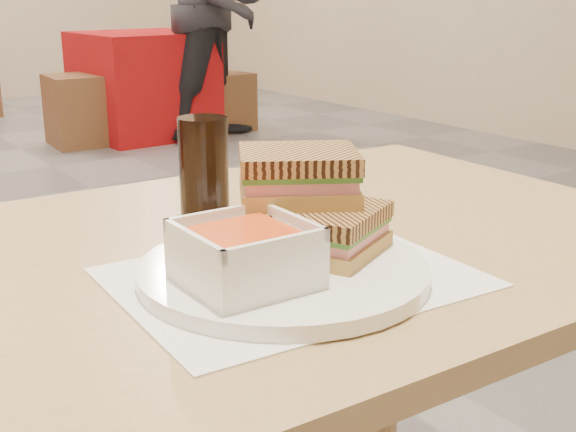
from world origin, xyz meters
TOP-DOWN VIEW (x-y plane):
  - main_table at (-0.02, -1.88)m, footprint 1.22×0.73m
  - tray_liner at (0.02, -2.00)m, footprint 0.37×0.30m
  - plate at (0.01, -2.00)m, footprint 0.30×0.30m
  - soup_bowl at (-0.05, -2.02)m, footprint 0.12×0.12m
  - panini_lower at (0.07, -2.00)m, footprint 0.15×0.14m
  - panini_upper at (0.06, -1.95)m, footprint 0.16×0.15m
  - cola_glass at (0.04, -1.77)m, footprint 0.06×0.06m
  - bg_table_1 at (1.90, 2.47)m, footprint 0.87×0.87m
  - bg_chair_1l at (1.40, 2.40)m, footprint 0.45×0.45m
  - bg_chair_1r at (2.47, 2.33)m, footprint 0.39×0.39m
  - patron_b at (2.32, 2.05)m, footprint 1.10×1.00m

SIDE VIEW (x-z plane):
  - bg_chair_1r at x=2.47m, z-range 0.00..0.42m
  - bg_chair_1l at x=1.40m, z-range 0.00..0.47m
  - bg_table_1 at x=1.90m, z-range 0.00..0.73m
  - main_table at x=-0.02m, z-range 0.26..1.01m
  - tray_liner at x=0.02m, z-range 0.75..0.75m
  - plate at x=0.01m, z-range 0.75..0.77m
  - panini_lower at x=0.07m, z-range 0.77..0.82m
  - soup_bowl at x=-0.05m, z-range 0.76..0.82m
  - cola_glass at x=0.04m, z-range 0.75..0.89m
  - panini_upper at x=0.06m, z-range 0.82..0.87m
  - patron_b at x=2.32m, z-range 0.00..1.84m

